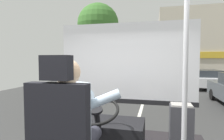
# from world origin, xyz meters

# --- Properties ---
(ground) EXTENTS (18.00, 44.00, 0.06)m
(ground) POSITION_xyz_m (0.00, 8.80, -0.02)
(ground) COLOR #363636
(bus_driver) EXTENTS (0.79, 0.61, 0.84)m
(bus_driver) POSITION_xyz_m (-0.16, -0.29, 1.44)
(bus_driver) COLOR #282833
(bus_driver) RESTS_ON driver_seat
(steering_console) EXTENTS (1.10, 0.96, 0.78)m
(steering_console) POSITION_xyz_m (-0.16, 0.77, 0.91)
(steering_console) COLOR black
(steering_console) RESTS_ON bus_floor
(handrail_pole) EXTENTS (0.04, 0.04, 2.26)m
(handrail_pole) POSITION_xyz_m (0.78, 0.01, 1.81)
(handrail_pole) COLOR #B7B7BC
(handrail_pole) RESTS_ON bus_floor
(fare_box) EXTENTS (0.27, 0.22, 0.73)m
(fare_box) POSITION_xyz_m (0.85, 0.67, 1.05)
(fare_box) COLOR #333338
(fare_box) RESTS_ON bus_floor
(windshield_panel) EXTENTS (2.50, 0.08, 1.48)m
(windshield_panel) POSITION_xyz_m (0.00, 1.62, 1.73)
(windshield_panel) COLOR silver
(street_tree) EXTENTS (2.97, 2.97, 6.03)m
(street_tree) POSITION_xyz_m (-3.54, 10.94, 4.51)
(street_tree) COLOR #4C3828
(street_tree) RESTS_ON ground
(shop_building) EXTENTS (10.14, 5.79, 7.18)m
(shop_building) POSITION_xyz_m (5.95, 19.89, 3.59)
(shop_building) COLOR #BCB29E
(shop_building) RESTS_ON ground
(parked_car_white) EXTENTS (2.02, 4.02, 1.27)m
(parked_car_white) POSITION_xyz_m (3.96, 12.18, 0.66)
(parked_car_white) COLOR silver
(parked_car_white) RESTS_ON ground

